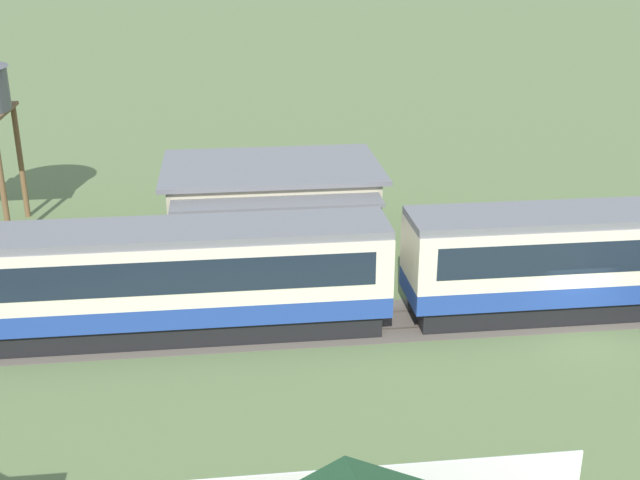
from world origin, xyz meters
TOP-DOWN VIEW (x-y plane):
  - ground_plane at (0.00, 0.00)m, footprint 600.00×600.00m
  - passenger_train at (-6.33, 1.55)m, footprint 70.99×3.08m
  - railway_track at (-16.36, 1.55)m, footprint 127.77×3.60m
  - station_building at (-10.80, 10.15)m, footprint 10.12×8.03m

SIDE VIEW (x-z plane):
  - ground_plane at x=0.00m, z-range 0.00..0.00m
  - railway_track at x=-16.36m, z-range -0.01..0.03m
  - station_building at x=-10.80m, z-range 0.03..4.02m
  - passenger_train at x=-6.33m, z-range 0.23..4.46m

